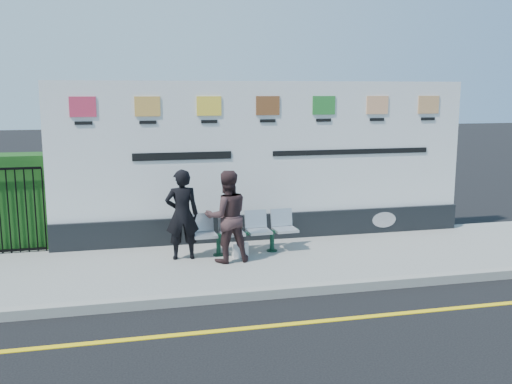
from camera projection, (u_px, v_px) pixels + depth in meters
The scene contains 10 objects.
ground at pixel (302, 323), 7.31m from camera, with size 80.00×80.00×0.00m, color black.
pavement at pixel (257, 262), 9.69m from camera, with size 14.00×3.00×0.12m, color gray.
kerb at pixel (281, 292), 8.26m from camera, with size 14.00×0.18×0.14m, color gray.
yellow_line at pixel (302, 323), 7.31m from camera, with size 14.00×0.10×0.01m, color yellow.
billboard at pixel (266, 172), 10.86m from camera, with size 8.00×0.30×3.00m.
bench at pixel (246, 242), 10.01m from camera, with size 1.86×0.50×0.40m, color #B8BCC2, non-canonical shape.
woman_left at pixel (182, 214), 9.59m from camera, with size 0.56×0.37×1.54m, color black.
woman_right at pixel (227, 216), 9.44m from camera, with size 0.75×0.58×1.54m, color #392526.
handbag_brown at pixel (232, 225), 9.89m from camera, with size 0.32×0.14×0.25m, color black.
carrier_bag_white at pixel (240, 250), 9.78m from camera, with size 0.26×0.15×0.26m, color white.
Camera 1 is at (-2.15, -6.58, 2.94)m, focal length 40.00 mm.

